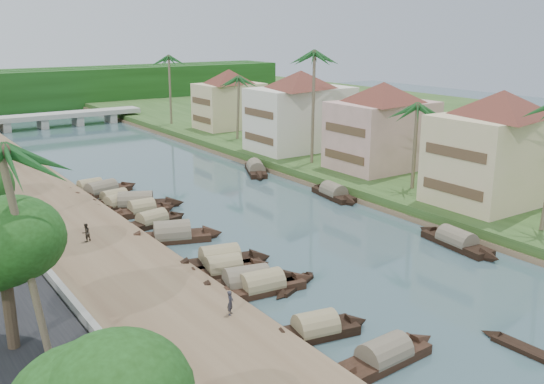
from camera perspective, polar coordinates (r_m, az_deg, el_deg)
ground at (r=48.35m, az=4.57°, el=-5.12°), size 220.00×220.00×0.00m
left_bank at (r=58.89m, az=-20.55°, el=-1.90°), size 10.00×180.00×0.80m
right_bank at (r=74.64m, az=6.34°, el=2.66°), size 16.00×180.00×1.20m
far_right_fill at (r=102.31m, az=22.37°, el=5.02°), size 60.00×220.00×1.15m
treeline at (r=138.71m, az=-22.56°, el=8.86°), size 120.00×14.00×8.00m
bridge at (r=111.90m, az=-19.33°, el=6.70°), size 28.00×4.00×2.40m
building_near at (r=58.96m, az=20.56°, el=4.12°), size 14.85×14.85×10.20m
building_mid at (r=69.95m, az=10.31°, el=6.27°), size 14.11×14.11×9.70m
building_far at (r=79.76m, az=2.70°, el=7.77°), size 15.59×15.59×10.20m
building_distant at (r=96.92m, az=-4.04°, el=8.79°), size 12.62×12.62×9.20m
sampan_0 at (r=32.81m, az=10.50°, el=-15.02°), size 7.87×2.02×2.08m
sampan_1 at (r=34.92m, az=4.12°, el=-12.79°), size 7.05×2.86×2.07m
sampan_2 at (r=40.08m, az=-0.98°, el=-8.88°), size 8.20×2.54×2.14m
sampan_3 at (r=40.61m, az=-2.37°, el=-8.55°), size 8.74×3.79×2.30m
sampan_4 at (r=42.89m, az=-4.59°, el=-7.26°), size 7.30×2.91×2.06m
sampan_5 at (r=44.12m, az=-4.91°, el=-6.59°), size 8.25×3.81×2.52m
sampan_6 at (r=49.97m, az=-9.37°, el=-4.08°), size 8.69×4.74×2.51m
sampan_7 at (r=53.94m, az=-11.21°, el=-2.72°), size 7.37×2.74×1.96m
sampan_8 at (r=57.30m, az=-12.13°, el=-1.70°), size 6.68×2.03×2.07m
sampan_9 at (r=59.60m, az=-12.69°, el=-1.06°), size 9.29×5.88×2.37m
sampan_10 at (r=59.89m, az=-14.35°, el=-1.10°), size 6.96×3.55×1.94m
sampan_11 at (r=61.44m, az=-14.60°, el=-0.70°), size 7.07×2.49×2.02m
sampan_12 at (r=64.99m, az=-15.74°, el=0.09°), size 9.08×3.90×2.14m
sampan_13 at (r=66.58m, az=-16.74°, el=0.37°), size 7.05×2.05×1.95m
sampan_14 at (r=50.15m, az=16.99°, el=-4.50°), size 2.53×8.89×2.13m
sampan_15 at (r=61.97m, az=5.81°, el=-0.13°), size 2.66×8.18×2.16m
sampan_16 at (r=72.08m, az=-1.54°, el=2.14°), size 5.41×9.01×2.23m
canoe_0 at (r=35.94m, az=23.60°, el=-13.85°), size 1.26×6.75×0.89m
canoe_1 at (r=41.05m, az=2.22°, el=-8.77°), size 5.00×2.88×0.83m
canoe_2 at (r=61.03m, az=-13.82°, el=-1.06°), size 6.07×1.62×0.87m
palm_1 at (r=60.70m, az=13.51°, el=7.75°), size 3.20×3.20×9.82m
palm_2 at (r=70.63m, az=3.96°, el=12.69°), size 3.20×3.20×14.35m
palm_3 at (r=86.78m, az=-3.31°, el=10.57°), size 3.20×3.20×10.23m
palm_4 at (r=28.85m, az=-22.47°, el=3.39°), size 3.20×3.20×11.85m
palm_7 at (r=101.57m, az=-9.71°, el=12.30°), size 3.20×3.20×12.48m
tree_1 at (r=31.63m, az=-24.12°, el=-4.56°), size 5.06×5.06×7.59m
tree_6 at (r=85.62m, az=3.97°, el=7.99°), size 4.63×4.63×6.75m
person_near at (r=35.41m, az=-3.94°, el=-10.35°), size 0.63×0.62×1.46m
person_far at (r=48.84m, az=-17.11°, el=-3.66°), size 0.87×0.78×1.45m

